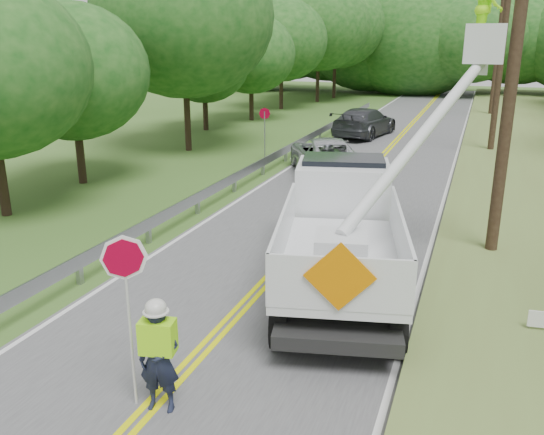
% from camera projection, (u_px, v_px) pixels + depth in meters
% --- Properties ---
extents(ground, '(140.00, 140.00, 0.00)m').
position_uv_depth(ground, '(134.00, 426.00, 8.45)').
color(ground, '#375B1E').
rests_on(ground, ground).
extents(road, '(7.20, 96.00, 0.03)m').
position_uv_depth(road, '(346.00, 195.00, 20.98)').
color(road, '#4C4C4E').
rests_on(road, ground).
extents(guardrail, '(0.18, 48.00, 0.77)m').
position_uv_depth(guardrail, '(255.00, 167.00, 22.95)').
color(guardrail, '#95979C').
rests_on(guardrail, ground).
extents(utility_poles, '(1.60, 43.30, 10.00)m').
position_uv_depth(utility_poles, '(507.00, 47.00, 20.44)').
color(utility_poles, black).
rests_on(utility_poles, ground).
extents(treeline_left, '(10.12, 56.37, 10.87)m').
position_uv_depth(treeline_left, '(259.00, 33.00, 37.95)').
color(treeline_left, '#332319').
rests_on(treeline_left, ground).
extents(treeline_horizon, '(57.76, 13.99, 11.79)m').
position_uv_depth(treeline_horizon, '(444.00, 39.00, 56.95)').
color(treeline_horizon, '#144915').
rests_on(treeline_horizon, ground).
extents(flagger, '(1.10, 0.53, 2.82)m').
position_uv_depth(flagger, '(158.00, 351.00, 8.54)').
color(flagger, '#191E33').
rests_on(flagger, road).
extents(bucket_truck, '(5.00, 7.62, 7.06)m').
position_uv_depth(bucket_truck, '(352.00, 209.00, 13.64)').
color(bucket_truck, black).
rests_on(bucket_truck, road).
extents(suv_silver, '(4.69, 6.17, 1.56)m').
position_uv_depth(suv_silver, '(326.00, 155.00, 24.10)').
color(suv_silver, silver).
rests_on(suv_silver, road).
extents(suv_darkgrey, '(3.32, 6.07, 1.67)m').
position_uv_depth(suv_darkgrey, '(365.00, 122.00, 33.35)').
color(suv_darkgrey, '#3D3F45').
rests_on(suv_darkgrey, road).
extents(stop_sign_permanent, '(0.53, 0.09, 2.50)m').
position_uv_depth(stop_sign_permanent, '(265.00, 126.00, 26.40)').
color(stop_sign_permanent, '#95979C').
rests_on(stop_sign_permanent, ground).
extents(yard_sign, '(0.47, 0.08, 0.68)m').
position_uv_depth(yard_sign, '(541.00, 321.00, 10.59)').
color(yard_sign, white).
rests_on(yard_sign, ground).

